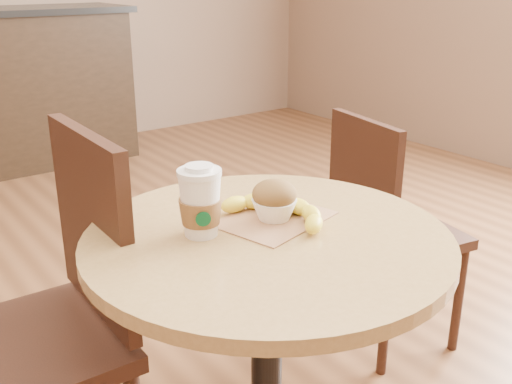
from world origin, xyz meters
The scene contains 7 objects.
cafe_table centered at (-0.01, -0.08, 0.56)m, with size 0.77×0.77×0.75m.
chair_left centered at (-0.38, 0.24, 0.52)m, with size 0.42×0.42×0.94m.
chair_right centered at (0.75, 0.25, 0.46)m, with size 0.43×0.43×0.83m.
kraft_bag centered at (0.05, -0.03, 0.75)m, with size 0.24×0.18×0.00m, color #9D6F4C.
coffee_cup centered at (-0.12, 0.00, 0.82)m, with size 0.09×0.09×0.15m.
muffin centered at (0.05, -0.03, 0.80)m, with size 0.10×0.10×0.09m.
banana centered at (0.06, -0.04, 0.77)m, with size 0.18×0.26×0.04m, color yellow, non-canonical shape.
Camera 1 is at (-0.70, -0.98, 1.26)m, focal length 42.00 mm.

